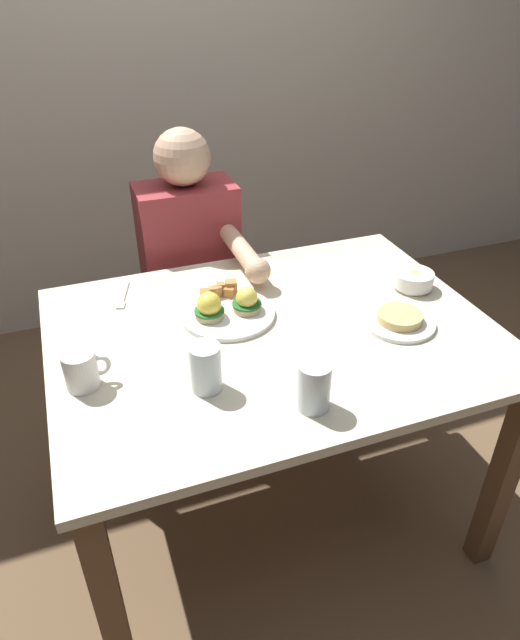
{
  "coord_description": "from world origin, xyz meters",
  "views": [
    {
      "loc": [
        -0.47,
        -1.18,
        1.6
      ],
      "look_at": [
        -0.04,
        0.0,
        0.78
      ],
      "focal_mm": 31.49,
      "sensor_mm": 36.0,
      "label": 1
    }
  ],
  "objects_px": {
    "diner_person": "(193,267)",
    "side_plate": "(399,320)",
    "coffee_mug": "(81,369)",
    "fork": "(123,297)",
    "fruit_bowl": "(413,280)",
    "dining_table": "(273,360)",
    "water_glass_far": "(206,370)",
    "water_glass_near": "(314,389)",
    "eggs_benedict_plate": "(227,308)"
  },
  "relations": [
    {
      "from": "fruit_bowl",
      "to": "side_plate",
      "type": "relative_size",
      "value": 0.6
    },
    {
      "from": "diner_person",
      "to": "side_plate",
      "type": "bearing_deg",
      "value": -59.18
    },
    {
      "from": "water_glass_near",
      "to": "side_plate",
      "type": "xyz_separation_m",
      "value": [
        0.37,
        0.23,
        -0.04
      ]
    },
    {
      "from": "dining_table",
      "to": "fruit_bowl",
      "type": "xyz_separation_m",
      "value": [
        0.48,
        0.06,
        0.14
      ]
    },
    {
      "from": "water_glass_far",
      "to": "fork",
      "type": "bearing_deg",
      "value": 104.01
    },
    {
      "from": "eggs_benedict_plate",
      "to": "water_glass_far",
      "type": "xyz_separation_m",
      "value": [
        -0.14,
        -0.29,
        0.03
      ]
    },
    {
      "from": "fork",
      "to": "diner_person",
      "type": "height_order",
      "value": "diner_person"
    },
    {
      "from": "fruit_bowl",
      "to": "fork",
      "type": "height_order",
      "value": "fruit_bowl"
    },
    {
      "from": "fork",
      "to": "dining_table",
      "type": "bearing_deg",
      "value": -41.16
    },
    {
      "from": "water_glass_far",
      "to": "diner_person",
      "type": "xyz_separation_m",
      "value": [
        0.16,
        0.78,
        -0.14
      ]
    },
    {
      "from": "water_glass_near",
      "to": "eggs_benedict_plate",
      "type": "bearing_deg",
      "value": 98.97
    },
    {
      "from": "water_glass_near",
      "to": "side_plate",
      "type": "distance_m",
      "value": 0.43
    },
    {
      "from": "fruit_bowl",
      "to": "fork",
      "type": "relative_size",
      "value": 0.78
    },
    {
      "from": "coffee_mug",
      "to": "diner_person",
      "type": "relative_size",
      "value": 0.1
    },
    {
      "from": "eggs_benedict_plate",
      "to": "side_plate",
      "type": "relative_size",
      "value": 1.35
    },
    {
      "from": "dining_table",
      "to": "water_glass_near",
      "type": "height_order",
      "value": "water_glass_near"
    },
    {
      "from": "fruit_bowl",
      "to": "water_glass_near",
      "type": "bearing_deg",
      "value": -143.08
    },
    {
      "from": "fork",
      "to": "water_glass_far",
      "type": "height_order",
      "value": "water_glass_far"
    },
    {
      "from": "coffee_mug",
      "to": "fork",
      "type": "distance_m",
      "value": 0.41
    },
    {
      "from": "eggs_benedict_plate",
      "to": "water_glass_far",
      "type": "height_order",
      "value": "water_glass_far"
    },
    {
      "from": "coffee_mug",
      "to": "diner_person",
      "type": "distance_m",
      "value": 0.81
    },
    {
      "from": "coffee_mug",
      "to": "side_plate",
      "type": "height_order",
      "value": "coffee_mug"
    },
    {
      "from": "dining_table",
      "to": "fork",
      "type": "xyz_separation_m",
      "value": [
        -0.36,
        0.32,
        0.11
      ]
    },
    {
      "from": "fruit_bowl",
      "to": "water_glass_far",
      "type": "bearing_deg",
      "value": -161.64
    },
    {
      "from": "water_glass_far",
      "to": "dining_table",
      "type": "bearing_deg",
      "value": 36.38
    },
    {
      "from": "fruit_bowl",
      "to": "diner_person",
      "type": "bearing_deg",
      "value": 136.31
    },
    {
      "from": "water_glass_far",
      "to": "diner_person",
      "type": "bearing_deg",
      "value": 78.3
    },
    {
      "from": "fruit_bowl",
      "to": "water_glass_near",
      "type": "xyz_separation_m",
      "value": [
        -0.51,
        -0.39,
        0.02
      ]
    },
    {
      "from": "water_glass_near",
      "to": "diner_person",
      "type": "xyz_separation_m",
      "value": [
        -0.05,
        0.92,
        -0.14
      ]
    },
    {
      "from": "eggs_benedict_plate",
      "to": "fork",
      "type": "relative_size",
      "value": 1.76
    },
    {
      "from": "dining_table",
      "to": "diner_person",
      "type": "height_order",
      "value": "diner_person"
    },
    {
      "from": "dining_table",
      "to": "fruit_bowl",
      "type": "bearing_deg",
      "value": 7.56
    },
    {
      "from": "dining_table",
      "to": "side_plate",
      "type": "bearing_deg",
      "value": -15.88
    },
    {
      "from": "eggs_benedict_plate",
      "to": "coffee_mug",
      "type": "xyz_separation_m",
      "value": [
        -0.41,
        -0.18,
        0.03
      ]
    },
    {
      "from": "water_glass_near",
      "to": "water_glass_far",
      "type": "distance_m",
      "value": 0.25
    },
    {
      "from": "coffee_mug",
      "to": "water_glass_near",
      "type": "height_order",
      "value": "water_glass_near"
    },
    {
      "from": "dining_table",
      "to": "coffee_mug",
      "type": "height_order",
      "value": "coffee_mug"
    },
    {
      "from": "fork",
      "to": "water_glass_far",
      "type": "distance_m",
      "value": 0.51
    },
    {
      "from": "fruit_bowl",
      "to": "fork",
      "type": "bearing_deg",
      "value": 163.45
    },
    {
      "from": "side_plate",
      "to": "diner_person",
      "type": "relative_size",
      "value": 0.18
    },
    {
      "from": "eggs_benedict_plate",
      "to": "dining_table",
      "type": "bearing_deg",
      "value": -49.05
    },
    {
      "from": "water_glass_far",
      "to": "side_plate",
      "type": "xyz_separation_m",
      "value": [
        0.58,
        0.08,
        -0.04
      ]
    },
    {
      "from": "water_glass_near",
      "to": "coffee_mug",
      "type": "bearing_deg",
      "value": 152.07
    },
    {
      "from": "fruit_bowl",
      "to": "coffee_mug",
      "type": "distance_m",
      "value": 1.0
    },
    {
      "from": "dining_table",
      "to": "water_glass_far",
      "type": "height_order",
      "value": "water_glass_far"
    },
    {
      "from": "fork",
      "to": "eggs_benedict_plate",
      "type": "bearing_deg",
      "value": -37.6
    },
    {
      "from": "fork",
      "to": "water_glass_far",
      "type": "bearing_deg",
      "value": -75.99
    },
    {
      "from": "dining_table",
      "to": "water_glass_near",
      "type": "bearing_deg",
      "value": -95.26
    },
    {
      "from": "dining_table",
      "to": "water_glass_far",
      "type": "bearing_deg",
      "value": -143.62
    },
    {
      "from": "fork",
      "to": "water_glass_far",
      "type": "xyz_separation_m",
      "value": [
        0.12,
        -0.49,
        0.05
      ]
    }
  ]
}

